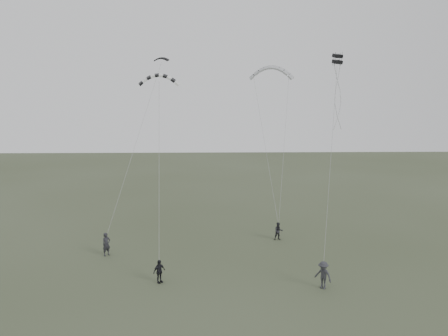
{
  "coord_description": "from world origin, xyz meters",
  "views": [
    {
      "loc": [
        0.21,
        -29.97,
        13.06
      ],
      "look_at": [
        1.13,
        5.87,
        7.07
      ],
      "focal_mm": 35.0,
      "sensor_mm": 36.0,
      "label": 1
    }
  ],
  "objects_px": {
    "kite_striped": "(159,75)",
    "kite_box": "(337,59)",
    "flyer_far": "(323,275)",
    "kite_dark_small": "(161,58)",
    "flyer_right": "(278,231)",
    "kite_pale_large": "(271,67)",
    "flyer_left": "(106,244)",
    "flyer_center": "(159,271)"
  },
  "relations": [
    {
      "from": "flyer_left",
      "to": "flyer_center",
      "type": "relative_size",
      "value": 1.15
    },
    {
      "from": "kite_striped",
      "to": "flyer_left",
      "type": "bearing_deg",
      "value": 174.74
    },
    {
      "from": "flyer_left",
      "to": "flyer_right",
      "type": "bearing_deg",
      "value": -31.86
    },
    {
      "from": "flyer_far",
      "to": "kite_dark_small",
      "type": "relative_size",
      "value": 1.35
    },
    {
      "from": "kite_striped",
      "to": "flyer_far",
      "type": "bearing_deg",
      "value": -33.87
    },
    {
      "from": "flyer_far",
      "to": "kite_box",
      "type": "relative_size",
      "value": 2.77
    },
    {
      "from": "flyer_far",
      "to": "kite_pale_large",
      "type": "bearing_deg",
      "value": 139.57
    },
    {
      "from": "kite_box",
      "to": "kite_striped",
      "type": "bearing_deg",
      "value": 158.69
    },
    {
      "from": "flyer_center",
      "to": "kite_striped",
      "type": "distance_m",
      "value": 14.76
    },
    {
      "from": "flyer_left",
      "to": "flyer_center",
      "type": "distance_m",
      "value": 7.37
    },
    {
      "from": "flyer_left",
      "to": "kite_dark_small",
      "type": "height_order",
      "value": "kite_dark_small"
    },
    {
      "from": "flyer_right",
      "to": "kite_box",
      "type": "relative_size",
      "value": 2.34
    },
    {
      "from": "kite_pale_large",
      "to": "kite_striped",
      "type": "bearing_deg",
      "value": -120.04
    },
    {
      "from": "flyer_center",
      "to": "kite_striped",
      "type": "xyz_separation_m",
      "value": [
        -0.33,
        5.36,
        13.74
      ]
    },
    {
      "from": "flyer_center",
      "to": "kite_box",
      "type": "height_order",
      "value": "kite_box"
    },
    {
      "from": "flyer_left",
      "to": "kite_pale_large",
      "type": "bearing_deg",
      "value": -8.72
    },
    {
      "from": "flyer_left",
      "to": "flyer_right",
      "type": "relative_size",
      "value": 1.18
    },
    {
      "from": "flyer_right",
      "to": "kite_pale_large",
      "type": "distance_m",
      "value": 16.82
    },
    {
      "from": "kite_striped",
      "to": "kite_box",
      "type": "bearing_deg",
      "value": -6.37
    },
    {
      "from": "kite_pale_large",
      "to": "flyer_center",
      "type": "bearing_deg",
      "value": -108.43
    },
    {
      "from": "flyer_right",
      "to": "kite_box",
      "type": "height_order",
      "value": "kite_box"
    },
    {
      "from": "kite_dark_small",
      "to": "kite_striped",
      "type": "xyz_separation_m",
      "value": [
        0.76,
        -8.48,
        -1.97
      ]
    },
    {
      "from": "kite_striped",
      "to": "kite_box",
      "type": "xyz_separation_m",
      "value": [
        13.69,
        -0.48,
        1.21
      ]
    },
    {
      "from": "flyer_far",
      "to": "kite_striped",
      "type": "bearing_deg",
      "value": -164.64
    },
    {
      "from": "flyer_right",
      "to": "flyer_center",
      "type": "distance_m",
      "value": 13.27
    },
    {
      "from": "kite_pale_large",
      "to": "kite_striped",
      "type": "xyz_separation_m",
      "value": [
        -10.16,
        -11.11,
        -1.3
      ]
    },
    {
      "from": "flyer_center",
      "to": "kite_box",
      "type": "xyz_separation_m",
      "value": [
        13.36,
        4.88,
        14.96
      ]
    },
    {
      "from": "kite_striped",
      "to": "kite_box",
      "type": "distance_m",
      "value": 13.75
    },
    {
      "from": "kite_pale_large",
      "to": "flyer_left",
      "type": "bearing_deg",
      "value": -130.9
    },
    {
      "from": "flyer_right",
      "to": "kite_striped",
      "type": "xyz_separation_m",
      "value": [
        -10.09,
        -3.63,
        13.77
      ]
    },
    {
      "from": "flyer_far",
      "to": "kite_dark_small",
      "type": "height_order",
      "value": "kite_dark_small"
    },
    {
      "from": "kite_dark_small",
      "to": "kite_pale_large",
      "type": "bearing_deg",
      "value": 28.48
    },
    {
      "from": "flyer_center",
      "to": "kite_pale_large",
      "type": "height_order",
      "value": "kite_pale_large"
    },
    {
      "from": "flyer_left",
      "to": "kite_dark_small",
      "type": "relative_size",
      "value": 1.35
    },
    {
      "from": "flyer_left",
      "to": "kite_dark_small",
      "type": "xyz_separation_m",
      "value": [
        3.89,
        8.41,
        15.59
      ]
    },
    {
      "from": "flyer_center",
      "to": "kite_dark_small",
      "type": "height_order",
      "value": "kite_dark_small"
    },
    {
      "from": "flyer_far",
      "to": "kite_box",
      "type": "distance_m",
      "value": 16.17
    },
    {
      "from": "kite_striped",
      "to": "kite_pale_large",
      "type": "bearing_deg",
      "value": 43.18
    },
    {
      "from": "flyer_left",
      "to": "kite_box",
      "type": "distance_m",
      "value": 23.6
    },
    {
      "from": "flyer_center",
      "to": "flyer_far",
      "type": "height_order",
      "value": "flyer_far"
    },
    {
      "from": "flyer_left",
      "to": "flyer_center",
      "type": "bearing_deg",
      "value": -92.88
    },
    {
      "from": "flyer_center",
      "to": "kite_striped",
      "type": "bearing_deg",
      "value": 48.77
    }
  ]
}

